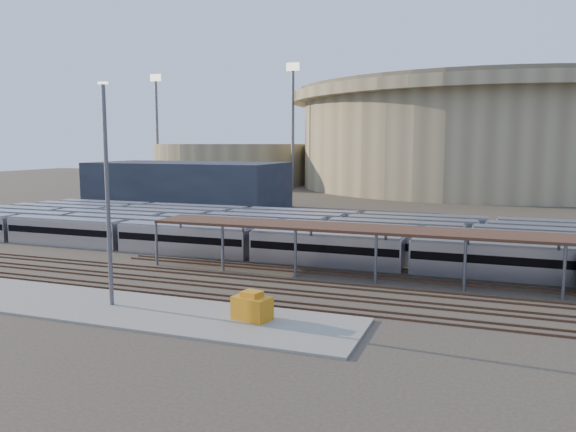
# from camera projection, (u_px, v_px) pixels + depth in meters

# --- Properties ---
(ground) EXTENTS (420.00, 420.00, 0.00)m
(ground) POSITION_uv_depth(u_px,v_px,m) (213.00, 273.00, 61.56)
(ground) COLOR #383026
(ground) RESTS_ON ground
(apron) EXTENTS (50.00, 9.00, 0.20)m
(apron) POSITION_uv_depth(u_px,v_px,m) (82.00, 304.00, 49.29)
(apron) COLOR gray
(apron) RESTS_ON ground
(subway_trains) EXTENTS (120.84, 23.90, 3.60)m
(subway_trains) POSITION_uv_depth(u_px,v_px,m) (315.00, 234.00, 76.55)
(subway_trains) COLOR #ABABB0
(subway_trains) RESTS_ON ground
(inspection_shed) EXTENTS (60.30, 6.00, 5.30)m
(inspection_shed) POSITION_uv_depth(u_px,v_px,m) (423.00, 233.00, 57.14)
(inspection_shed) COLOR #59595E
(inspection_shed) RESTS_ON ground
(empty_tracks) EXTENTS (170.00, 9.62, 0.18)m
(empty_tracks) POSITION_uv_depth(u_px,v_px,m) (190.00, 282.00, 56.89)
(empty_tracks) COLOR #4C3323
(empty_tracks) RESTS_ON ground
(stadium) EXTENTS (124.00, 124.00, 32.50)m
(stadium) POSITION_uv_depth(u_px,v_px,m) (484.00, 136.00, 181.28)
(stadium) COLOR gray
(stadium) RESTS_ON ground
(secondary_arena) EXTENTS (56.00, 56.00, 14.00)m
(secondary_arena) POSITION_uv_depth(u_px,v_px,m) (233.00, 163.00, 202.20)
(secondary_arena) COLOR gray
(secondary_arena) RESTS_ON ground
(service_building) EXTENTS (42.00, 20.00, 10.00)m
(service_building) POSITION_uv_depth(u_px,v_px,m) (188.00, 185.00, 124.09)
(service_building) COLOR #1E232D
(service_building) RESTS_ON ground
(floodlight_0) EXTENTS (4.00, 1.00, 38.40)m
(floodlight_0) POSITION_uv_depth(u_px,v_px,m) (293.00, 122.00, 171.59)
(floodlight_0) COLOR #59595E
(floodlight_0) RESTS_ON ground
(floodlight_1) EXTENTS (4.00, 1.00, 38.40)m
(floodlight_1) POSITION_uv_depth(u_px,v_px,m) (157.00, 125.00, 199.68)
(floodlight_1) COLOR #59595E
(floodlight_1) RESTS_ON ground
(floodlight_3) EXTENTS (4.00, 1.00, 38.40)m
(floodlight_3) POSITION_uv_depth(u_px,v_px,m) (387.00, 126.00, 211.32)
(floodlight_3) COLOR #59595E
(floodlight_3) RESTS_ON ground
(yard_light_pole) EXTENTS (0.82, 0.36, 18.94)m
(yard_light_pole) POSITION_uv_depth(u_px,v_px,m) (107.00, 195.00, 47.45)
(yard_light_pole) COLOR #59595E
(yard_light_pole) RESTS_ON apron
(yellow_equipment) EXTENTS (3.29, 2.49, 1.84)m
(yellow_equipment) POSITION_uv_depth(u_px,v_px,m) (252.00, 308.00, 44.47)
(yellow_equipment) COLOR #C67B12
(yellow_equipment) RESTS_ON apron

